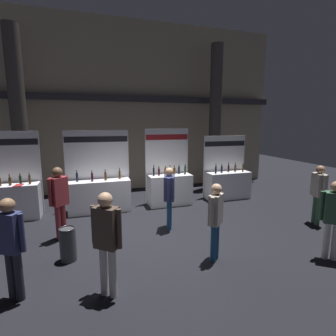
# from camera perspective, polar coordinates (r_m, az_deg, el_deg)

# --- Properties ---
(ground_plane) EXTENTS (26.41, 26.41, 0.00)m
(ground_plane) POSITION_cam_1_polar(r_m,az_deg,el_deg) (7.01, -3.42, -13.43)
(ground_plane) COLOR black
(hall_colonnade) EXTENTS (13.20, 1.37, 6.77)m
(hall_colonnade) POSITION_cam_1_polar(r_m,az_deg,el_deg) (10.90, -9.60, 12.78)
(hall_colonnade) COLOR tan
(hall_colonnade) RESTS_ON ground_plane
(exhibitor_booth_0) EXTENTS (1.53, 0.71, 2.54)m
(exhibitor_booth_0) POSITION_cam_1_polar(r_m,az_deg,el_deg) (8.80, -30.96, -5.62)
(exhibitor_booth_0) COLOR white
(exhibitor_booth_0) RESTS_ON ground_plane
(exhibitor_booth_1) EXTENTS (1.99, 0.66, 2.54)m
(exhibitor_booth_1) POSITION_cam_1_polar(r_m,az_deg,el_deg) (8.49, -14.84, -5.10)
(exhibitor_booth_1) COLOR white
(exhibitor_booth_1) RESTS_ON ground_plane
(exhibitor_booth_2) EXTENTS (1.53, 0.66, 2.58)m
(exhibitor_booth_2) POSITION_cam_1_polar(r_m,az_deg,el_deg) (8.90, 0.32, -3.98)
(exhibitor_booth_2) COLOR white
(exhibitor_booth_2) RESTS_ON ground_plane
(exhibitor_booth_3) EXTENTS (1.69, 0.66, 2.30)m
(exhibitor_booth_3) POSITION_cam_1_polar(r_m,az_deg,el_deg) (9.86, 12.93, -3.12)
(exhibitor_booth_3) COLOR white
(exhibitor_booth_3) RESTS_ON ground_plane
(trash_bin) EXTENTS (0.33, 0.33, 0.70)m
(trash_bin) POSITION_cam_1_polar(r_m,az_deg,el_deg) (5.84, -21.14, -15.35)
(trash_bin) COLOR #38383D
(trash_bin) RESTS_ON ground_plane
(visitor_0) EXTENTS (0.44, 0.41, 1.73)m
(visitor_0) POSITION_cam_1_polar(r_m,az_deg,el_deg) (4.30, -13.34, -14.30)
(visitor_0) COLOR silver
(visitor_0) RESTS_ON ground_plane
(visitor_1) EXTENTS (0.40, 0.57, 1.64)m
(visitor_1) POSITION_cam_1_polar(r_m,az_deg,el_deg) (6.79, 0.29, -5.32)
(visitor_1) COLOR navy
(visitor_1) RESTS_ON ground_plane
(visitor_3) EXTENTS (0.34, 0.54, 1.65)m
(visitor_3) POSITION_cam_1_polar(r_m,az_deg,el_deg) (8.19, 30.18, -4.11)
(visitor_3) COLOR #33563D
(visitor_3) RESTS_ON ground_plane
(visitor_4) EXTENTS (0.44, 0.42, 1.76)m
(visitor_4) POSITION_cam_1_polar(r_m,az_deg,el_deg) (6.67, -22.83, -5.80)
(visitor_4) COLOR maroon
(visitor_4) RESTS_ON ground_plane
(visitor_5) EXTENTS (0.40, 0.39, 1.60)m
(visitor_5) POSITION_cam_1_polar(r_m,az_deg,el_deg) (5.36, 10.43, -10.39)
(visitor_5) COLOR navy
(visitor_5) RESTS_ON ground_plane
(visitor_6) EXTENTS (0.45, 0.43, 1.64)m
(visitor_6) POSITION_cam_1_polar(r_m,az_deg,el_deg) (6.23, 32.65, -8.43)
(visitor_6) COLOR silver
(visitor_6) RESTS_ON ground_plane
(visitor_7) EXTENTS (0.44, 0.35, 1.67)m
(visitor_7) POSITION_cam_1_polar(r_m,az_deg,el_deg) (4.79, -31.20, -13.68)
(visitor_7) COLOR #23232D
(visitor_7) RESTS_ON ground_plane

